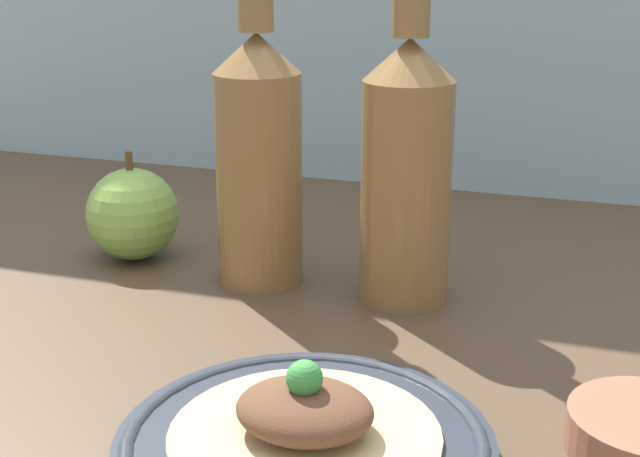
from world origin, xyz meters
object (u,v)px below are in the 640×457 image
Objects in this scene: cider_bottle_right at (407,165)px; plated_food at (305,418)px; plate at (305,445)px; apple at (133,214)px; cider_bottle_left at (259,153)px.

plated_food is at bearing -89.36° from cider_bottle_right.
cider_bottle_right is (-0.30, 26.49, 9.10)cm from plated_food.
plate is 2.16× the size of apple.
cider_bottle_right is at bearing -3.27° from apple.
cider_bottle_right is (13.23, 0.00, 0.00)cm from cider_bottle_left.
plate is 31.69cm from cider_bottle_left.
cider_bottle_left reaches higher than plate.
cider_bottle_left is at bearing 180.00° from cider_bottle_right.
plated_food is (-0.00, 0.00, 1.85)cm from plate.
cider_bottle_left and cider_bottle_right have the same top height.
cider_bottle_right is 28.18cm from apple.
cider_bottle_right is at bearing 90.64° from plate.
cider_bottle_left reaches higher than apple.
cider_bottle_left is at bearing 117.05° from plate.
cider_bottle_left is 2.73× the size of apple.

